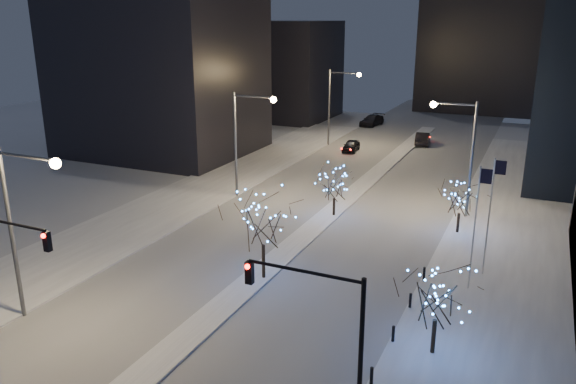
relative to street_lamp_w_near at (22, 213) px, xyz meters
The scene contains 22 objects.
ground 11.23m from the street_lamp_w_near, 12.61° to the right, with size 160.00×160.00×0.00m, color silver.
road 34.80m from the street_lamp_w_near, 74.85° to the left, with size 20.00×130.00×0.02m, color #A6ABB5.
median 30.09m from the street_lamp_w_near, 72.30° to the left, with size 2.00×80.00×0.15m, color white.
east_sidewalk 30.63m from the street_lamp_w_near, 36.94° to the left, with size 10.00×90.00×0.15m, color white.
west_sidewalk 19.77m from the street_lamp_w_near, 105.71° to the left, with size 8.00×90.00×0.15m, color white.
filler_west_near 42.87m from the street_lamp_w_near, 116.64° to the left, with size 22.00×18.00×24.00m, color black.
filler_west_far 70.12m from the street_lamp_w_near, 104.09° to the left, with size 18.00×16.00×16.00m, color black.
street_lamp_w_near is the anchor object (origin of this frame).
street_lamp_w_mid 25.00m from the street_lamp_w_near, 90.00° to the left, with size 4.40×0.56×10.00m.
street_lamp_w_far 50.00m from the street_lamp_w_near, 90.00° to the left, with size 4.40×0.56×10.00m.
street_lamp_east 33.85m from the street_lamp_w_near, 55.81° to the left, with size 3.90×0.56×10.00m.
traffic_signal_west 2.70m from the street_lamp_w_near, 76.04° to the right, with size 5.26×0.43×7.00m.
traffic_signal_east 17.99m from the street_lamp_w_near, ahead, with size 5.26×0.43×7.00m.
flagpoles 27.07m from the street_lamp_w_near, 34.36° to the left, with size 1.35×2.60×8.00m.
bollards 21.57m from the street_lamp_w_near, 22.69° to the left, with size 0.16×12.16×0.90m.
car_near 48.24m from the street_lamp_w_near, 86.53° to the left, with size 1.71×4.24×1.45m, color black.
car_mid 57.07m from the street_lamp_w_near, 79.41° to the left, with size 1.75×5.00×1.65m, color black.
car_far 66.63m from the street_lamp_w_near, 89.82° to the left, with size 2.31×5.68×1.65m, color black.
holiday_tree_median_near 13.97m from the street_lamp_w_near, 46.69° to the left, with size 5.37×5.37×5.87m.
holiday_tree_median_far 25.53m from the street_lamp_w_near, 68.09° to the left, with size 4.33×4.33×4.50m.
holiday_tree_plaza_near 22.26m from the street_lamp_w_near, 15.38° to the left, with size 4.15×4.15×4.71m.
holiday_tree_plaza_far 31.13m from the street_lamp_w_near, 50.12° to the left, with size 3.80×3.80×4.17m.
Camera 1 is at (15.94, -17.95, 16.55)m, focal length 35.00 mm.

